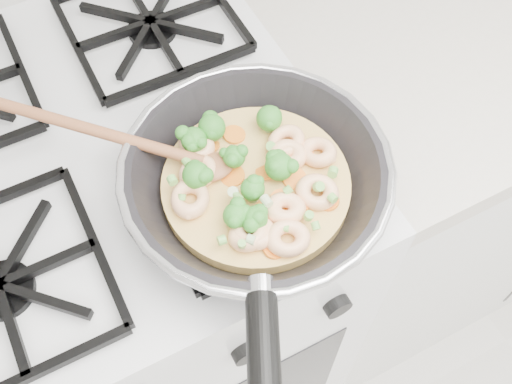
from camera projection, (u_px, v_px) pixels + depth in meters
name	position (u px, v px, depth m)	size (l,w,h in m)	color
stove	(143.00, 281.00, 1.16)	(0.60, 0.60, 0.92)	white
counter_right	(478.00, 130.00, 1.36)	(1.00, 0.60, 0.90)	white
skillet	(254.00, 183.00, 0.68)	(0.42, 0.54, 0.09)	black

